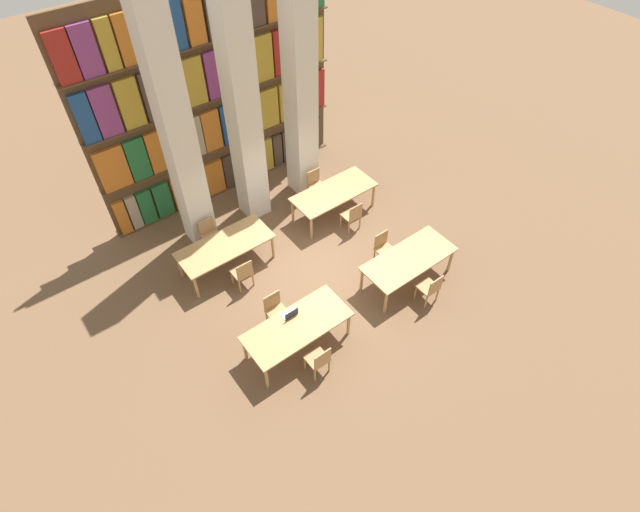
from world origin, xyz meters
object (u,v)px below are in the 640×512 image
object	(u,v)px
reading_table_1	(409,260)
chair_7	(316,184)
chair_3	(384,248)
reading_table_2	(225,247)
chair_1	(276,309)
chair_5	(210,235)
chair_2	(430,288)
pillar_center	(243,112)
laptop	(290,314)
pillar_right	(300,90)
chair_0	(319,360)
chair_6	(352,215)
chair_4	(243,273)
pillar_left	(178,137)
reading_table_3	(334,193)
reading_table_0	(297,327)

from	to	relation	value
reading_table_1	chair_7	bearing A→B (deg)	88.80
chair_3	reading_table_2	distance (m)	3.76
chair_1	chair_7	size ratio (longest dim) A/B	1.00
reading_table_1	chair_5	world-z (taller)	chair_5
chair_3	chair_7	distance (m)	2.87
reading_table_1	chair_2	distance (m)	0.80
pillar_center	reading_table_1	distance (m)	5.07
laptop	chair_3	size ratio (longest dim) A/B	0.36
pillar_right	chair_3	world-z (taller)	pillar_right
pillar_right	reading_table_1	world-z (taller)	pillar_right
chair_0	chair_3	world-z (taller)	same
chair_5	chair_3	bearing A→B (deg)	136.84
reading_table_1	chair_2	world-z (taller)	chair_2
laptop	chair_6	world-z (taller)	laptop
chair_1	chair_2	distance (m)	3.46
chair_1	chair_0	bearing A→B (deg)	90.00
laptop	chair_7	distance (m)	4.57
chair_7	chair_5	bearing A→B (deg)	-0.76
chair_3	chair_5	size ratio (longest dim) A/B	1.00
reading_table_1	chair_4	world-z (taller)	chair_4
pillar_left	reading_table_1	world-z (taller)	pillar_left
reading_table_2	reading_table_3	xyz separation A→B (m)	(3.21, -0.04, 0.00)
chair_1	chair_3	bearing A→B (deg)	179.10
reading_table_2	chair_7	xyz separation A→B (m)	(3.21, 0.73, -0.21)
pillar_right	reading_table_1	bearing A→B (deg)	-91.00
reading_table_2	pillar_center	bearing A→B (deg)	39.92
chair_0	reading_table_3	world-z (taller)	chair_0
laptop	pillar_left	bearing A→B (deg)	-88.83
pillar_center	chair_6	world-z (taller)	pillar_center
chair_0	reading_table_1	world-z (taller)	chair_0
reading_table_3	reading_table_0	bearing A→B (deg)	-138.45
chair_0	reading_table_1	xyz separation A→B (m)	(3.13, 0.72, 0.21)
pillar_left	chair_7	world-z (taller)	pillar_left
reading_table_2	chair_6	size ratio (longest dim) A/B	2.54
chair_5	pillar_left	bearing A→B (deg)	-89.66
pillar_right	chair_3	xyz separation A→B (m)	(-0.12, -3.47, -2.52)
laptop	chair_4	bearing A→B (deg)	-87.56
chair_4	chair_5	distance (m)	1.54
chair_2	chair_3	size ratio (longest dim) A/B	1.00
reading_table_0	laptop	size ratio (longest dim) A/B	6.99
chair_4	chair_0	bearing A→B (deg)	-89.56
chair_0	laptop	size ratio (longest dim) A/B	2.75
chair_1	reading_table_3	bearing A→B (deg)	-147.46
chair_6	chair_7	size ratio (longest dim) A/B	1.00
reading_table_1	chair_5	size ratio (longest dim) A/B	2.54
pillar_left	chair_2	xyz separation A→B (m)	(3.10, -5.01, -2.52)
chair_0	reading_table_3	distance (m)	4.81
reading_table_2	chair_4	world-z (taller)	chair_4
reading_table_1	chair_2	xyz separation A→B (m)	(-0.05, -0.77, -0.21)
reading_table_3	reading_table_1	bearing A→B (deg)	-91.58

